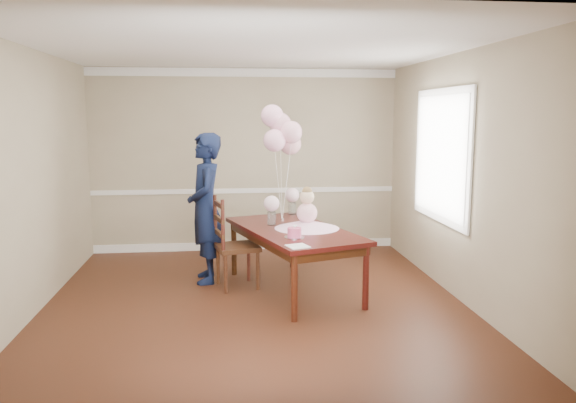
{
  "coord_description": "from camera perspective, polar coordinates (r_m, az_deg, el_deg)",
  "views": [
    {
      "loc": [
        -0.3,
        -5.84,
        2.03
      ],
      "look_at": [
        0.41,
        0.42,
        1.05
      ],
      "focal_mm": 35.0,
      "sensor_mm": 36.0,
      "label": 1
    }
  ],
  "objects": [
    {
      "name": "floor",
      "position": [
        6.19,
        -3.36,
        -10.31
      ],
      "size": [
        4.5,
        5.0,
        0.0
      ],
      "primitive_type": "cube",
      "color": "black",
      "rests_on": "ground"
    },
    {
      "name": "ceiling",
      "position": [
        5.89,
        -3.61,
        15.36
      ],
      "size": [
        4.5,
        5.0,
        0.02
      ],
      "primitive_type": "cube",
      "color": "white",
      "rests_on": "wall_back"
    },
    {
      "name": "wall_back",
      "position": [
        8.37,
        -4.37,
        4.16
      ],
      "size": [
        4.5,
        0.02,
        2.7
      ],
      "primitive_type": "cube",
      "color": "tan",
      "rests_on": "floor"
    },
    {
      "name": "wall_front",
      "position": [
        3.42,
        -1.32,
        -2.61
      ],
      "size": [
        4.5,
        0.02,
        2.7
      ],
      "primitive_type": "cube",
      "color": "tan",
      "rests_on": "floor"
    },
    {
      "name": "wall_left",
      "position": [
        6.2,
        -24.75,
        1.73
      ],
      "size": [
        0.02,
        5.0,
        2.7
      ],
      "primitive_type": "cube",
      "color": "tan",
      "rests_on": "floor"
    },
    {
      "name": "wall_right",
      "position": [
        6.41,
        17.06,
        2.36
      ],
      "size": [
        0.02,
        5.0,
        2.7
      ],
      "primitive_type": "cube",
      "color": "tan",
      "rests_on": "floor"
    },
    {
      "name": "chair_rail_trim",
      "position": [
        8.41,
        -4.33,
        1.1
      ],
      "size": [
        4.5,
        0.02,
        0.07
      ],
      "primitive_type": "cube",
      "color": "white",
      "rests_on": "wall_back"
    },
    {
      "name": "crown_molding",
      "position": [
        8.36,
        -4.47,
        12.93
      ],
      "size": [
        4.5,
        0.02,
        0.12
      ],
      "primitive_type": "cube",
      "color": "white",
      "rests_on": "wall_back"
    },
    {
      "name": "baseboard_trim",
      "position": [
        8.57,
        -4.26,
        -4.48
      ],
      "size": [
        4.5,
        0.02,
        0.12
      ],
      "primitive_type": "cube",
      "color": "white",
      "rests_on": "floor"
    },
    {
      "name": "window_frame",
      "position": [
        6.84,
        15.31,
        4.51
      ],
      "size": [
        0.02,
        1.66,
        1.56
      ],
      "primitive_type": "cube",
      "color": "white",
      "rests_on": "wall_right"
    },
    {
      "name": "window_blinds",
      "position": [
        6.83,
        15.17,
        4.51
      ],
      "size": [
        0.01,
        1.5,
        1.4
      ],
      "primitive_type": "cube",
      "color": "silver",
      "rests_on": "wall_right"
    },
    {
      "name": "dining_table_top",
      "position": [
        6.44,
        0.55,
        -2.96
      ],
      "size": [
        1.55,
        2.17,
        0.05
      ],
      "primitive_type": "cube",
      "rotation": [
        0.0,
        0.0,
        0.32
      ],
      "color": "black",
      "rests_on": "table_leg_fl"
    },
    {
      "name": "table_apron",
      "position": [
        6.46,
        0.55,
        -3.6
      ],
      "size": [
        1.42,
        2.05,
        0.1
      ],
      "primitive_type": "cube",
      "rotation": [
        0.0,
        0.0,
        0.32
      ],
      "color": "black",
      "rests_on": "table_leg_fl"
    },
    {
      "name": "table_leg_fl",
      "position": [
        5.58,
        0.65,
        -8.76
      ],
      "size": [
        0.09,
        0.09,
        0.69
      ],
      "primitive_type": "cylinder",
      "rotation": [
        0.0,
        0.0,
        0.32
      ],
      "color": "black",
      "rests_on": "floor"
    },
    {
      "name": "table_leg_fr",
      "position": [
        5.96,
        7.91,
        -7.68
      ],
      "size": [
        0.09,
        0.09,
        0.69
      ],
      "primitive_type": "cylinder",
      "rotation": [
        0.0,
        0.0,
        0.32
      ],
      "color": "black",
      "rests_on": "floor"
    },
    {
      "name": "table_leg_bl",
      "position": [
        7.19,
        -5.51,
        -4.76
      ],
      "size": [
        0.09,
        0.09,
        0.69
      ],
      "primitive_type": "cylinder",
      "rotation": [
        0.0,
        0.0,
        0.32
      ],
      "color": "black",
      "rests_on": "floor"
    },
    {
      "name": "table_leg_br",
      "position": [
        7.49,
        0.47,
        -4.17
      ],
      "size": [
        0.09,
        0.09,
        0.69
      ],
      "primitive_type": "cylinder",
      "rotation": [
        0.0,
        0.0,
        0.32
      ],
      "color": "black",
      "rests_on": "floor"
    },
    {
      "name": "baby_skirt",
      "position": [
        6.45,
        1.93,
        -2.29
      ],
      "size": [
        0.94,
        0.94,
        0.1
      ],
      "primitive_type": "cone",
      "rotation": [
        0.0,
        0.0,
        0.32
      ],
      "color": "#FFBBE5",
      "rests_on": "dining_table_top"
    },
    {
      "name": "baby_torso",
      "position": [
        6.42,
        1.93,
        -1.17
      ],
      "size": [
        0.24,
        0.24,
        0.24
      ],
      "primitive_type": "sphere",
      "color": "#FFA1D9",
      "rests_on": "baby_skirt"
    },
    {
      "name": "baby_head",
      "position": [
        6.4,
        1.94,
        0.47
      ],
      "size": [
        0.17,
        0.17,
        0.17
      ],
      "primitive_type": "sphere",
      "color": "beige",
      "rests_on": "baby_torso"
    },
    {
      "name": "baby_hair",
      "position": [
        6.39,
        1.94,
        1.0
      ],
      "size": [
        0.12,
        0.12,
        0.12
      ],
      "primitive_type": "sphere",
      "color": "brown",
      "rests_on": "baby_head"
    },
    {
      "name": "cake_platter",
      "position": [
        5.96,
        0.65,
        -3.64
      ],
      "size": [
        0.27,
        0.27,
        0.01
      ],
      "primitive_type": "cylinder",
      "rotation": [
        0.0,
        0.0,
        0.32
      ],
      "color": "#B4B4B8",
      "rests_on": "dining_table_top"
    },
    {
      "name": "birthday_cake",
      "position": [
        5.95,
        0.65,
        -3.15
      ],
      "size": [
        0.19,
        0.19,
        0.1
      ],
      "primitive_type": "cylinder",
      "rotation": [
        0.0,
        0.0,
        0.32
      ],
      "color": "#DF467A",
      "rests_on": "cake_platter"
    },
    {
      "name": "cake_flower_a",
      "position": [
        5.94,
        0.65,
        -2.54
      ],
      "size": [
        0.03,
        0.03,
        0.03
      ],
      "primitive_type": "sphere",
      "color": "white",
      "rests_on": "birthday_cake"
    },
    {
      "name": "cake_flower_b",
      "position": [
        5.97,
        0.83,
        -2.49
      ],
      "size": [
        0.03,
        0.03,
        0.03
      ],
      "primitive_type": "sphere",
      "color": "white",
      "rests_on": "birthday_cake"
    },
    {
      "name": "rose_vase_near",
      "position": [
        6.63,
        -1.68,
        -1.72
      ],
      "size": [
        0.12,
        0.12,
        0.16
      ],
      "primitive_type": "cylinder",
      "rotation": [
        0.0,
        0.0,
        0.32
      ],
      "color": "silver",
      "rests_on": "dining_table_top"
    },
    {
      "name": "roses_near",
      "position": [
        6.6,
        -1.69,
        -0.21
      ],
      "size": [
        0.19,
        0.19,
        0.19
      ],
      "primitive_type": "sphere",
      "color": "silver",
      "rests_on": "rose_vase_near"
    },
    {
      "name": "rose_vase_far",
      "position": [
        7.32,
        0.43,
        -0.71
      ],
      "size": [
        0.12,
        0.12,
        0.16
      ],
      "primitive_type": "cylinder",
      "rotation": [
        0.0,
        0.0,
        0.32
      ],
      "color": "silver",
      "rests_on": "dining_table_top"
    },
    {
      "name": "roses_far",
      "position": [
        7.3,
        0.43,
        0.66
      ],
      "size": [
        0.19,
        0.19,
        0.19
      ],
      "primitive_type": "sphere",
      "color": "white",
      "rests_on": "rose_vase_far"
    },
    {
      "name": "napkin",
      "position": [
        5.56,
        1.0,
        -4.57
      ],
      "size": [
        0.25,
        0.25,
        0.01
      ],
      "primitive_type": "cube",
      "rotation": [
        0.0,
        0.0,
        0.32
      ],
      "color": "white",
      "rests_on": "dining_table_top"
    },
    {
      "name": "balloon_weight",
      "position": [
        6.96,
        -0.6,
        -1.79
      ],
      "size": [
        0.05,
        0.05,
        0.02
      ],
      "primitive_type": "cylinder",
      "rotation": [
        0.0,
        0.0,
        0.32
      ],
      "color": "silver",
      "rests_on": "dining_table_top"
    },
    {
      "name": "balloon_a",
      "position": [
        6.81,
        -1.37,
        6.22
      ],
      "size": [
        0.27,
        0.27,
        0.27
      ],
      "primitive_type": "sphere",
      "color": "#FFB4D5",
      "rests_on": "balloon_ribbon_a"
    },
    {
      "name": "balloon_b",
      "position": [
        6.84,
        0.31,
        7.05
      ],
      "size": [
        0.27,
        0.27,
        0.27
      ],
      "primitive_type": "sphere",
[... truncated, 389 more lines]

